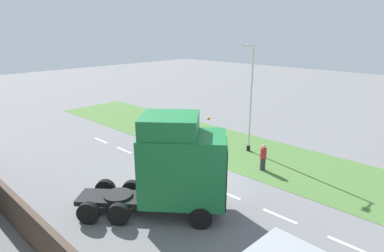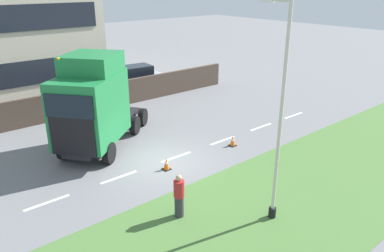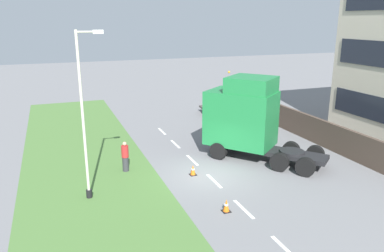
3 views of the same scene
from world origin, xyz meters
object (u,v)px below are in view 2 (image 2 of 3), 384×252
(pedestrian, at_px, (179,196))
(lorry_cab, at_px, (93,105))
(traffic_cone_lead, at_px, (166,164))
(lamp_post, at_px, (278,124))
(traffic_cone_trailing, at_px, (233,141))
(parked_car, at_px, (134,81))

(pedestrian, bearing_deg, lorry_cab, -2.26)
(pedestrian, relative_size, traffic_cone_lead, 2.95)
(lamp_post, relative_size, traffic_cone_trailing, 13.25)
(lamp_post, xyz_separation_m, traffic_cone_trailing, (5.35, -3.49, -3.38))
(parked_car, xyz_separation_m, traffic_cone_trailing, (-11.62, 1.12, -0.77))
(traffic_cone_lead, distance_m, traffic_cone_trailing, 4.26)
(lorry_cab, distance_m, parked_car, 10.39)
(parked_car, xyz_separation_m, traffic_cone_lead, (-11.54, 5.38, -0.77))
(lamp_post, bearing_deg, traffic_cone_trailing, -33.08)
(traffic_cone_lead, bearing_deg, traffic_cone_trailing, -91.01)
(traffic_cone_lead, bearing_deg, lamp_post, -171.92)
(lorry_cab, xyz_separation_m, lamp_post, (-9.33, -2.30, 1.19))
(lorry_cab, height_order, pedestrian, lorry_cab)
(lamp_post, distance_m, traffic_cone_trailing, 7.23)
(lorry_cab, bearing_deg, parked_car, -81.34)
(lorry_cab, distance_m, traffic_cone_trailing, 7.36)
(pedestrian, xyz_separation_m, traffic_cone_lead, (3.29, -1.81, -0.55))
(lamp_post, relative_size, pedestrian, 4.50)
(parked_car, distance_m, pedestrian, 16.48)
(lorry_cab, relative_size, traffic_cone_lead, 11.79)
(lorry_cab, height_order, traffic_cone_lead, lorry_cab)
(lorry_cab, bearing_deg, pedestrian, 138.52)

